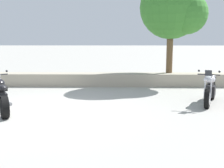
{
  "coord_description": "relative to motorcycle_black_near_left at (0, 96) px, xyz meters",
  "views": [
    {
      "loc": [
        2.1,
        -8.45,
        2.2
      ],
      "look_at": [
        1.95,
        1.2,
        0.65
      ],
      "focal_mm": 48.45,
      "sensor_mm": 36.0,
      "label": 1
    }
  ],
  "objects": [
    {
      "name": "motorcycle_silver_centre",
      "position": [
        6.39,
        1.22,
        0.0
      ],
      "size": [
        1.04,
        1.96,
        1.18
      ],
      "color": "black",
      "rests_on": "ground"
    },
    {
      "name": "ground_plane",
      "position": [
        1.25,
        -0.03,
        -0.49
      ],
      "size": [
        120.0,
        120.0,
        0.0
      ],
      "primitive_type": "plane",
      "color": "#A3A099"
    },
    {
      "name": "motorcycle_black_near_left",
      "position": [
        0.0,
        0.0,
        0.0
      ],
      "size": [
        1.17,
        1.89,
        1.18
      ],
      "color": "black",
      "rests_on": "ground"
    },
    {
      "name": "leafy_tree_mid_left",
      "position": [
        5.84,
        4.95,
        2.84
      ],
      "size": [
        2.85,
        2.71,
        4.2
      ],
      "color": "brown",
      "rests_on": "stone_wall"
    },
    {
      "name": "stone_wall",
      "position": [
        1.25,
        4.77,
        -0.21
      ],
      "size": [
        36.0,
        0.8,
        0.55
      ],
      "primitive_type": "cube",
      "color": "#A89E89",
      "rests_on": "ground"
    }
  ]
}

